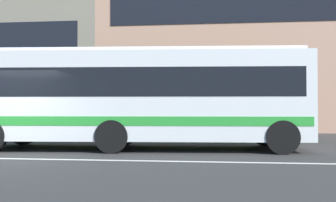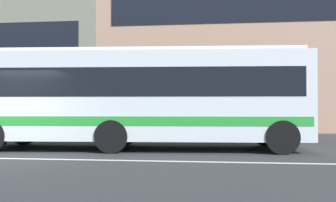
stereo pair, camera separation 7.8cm
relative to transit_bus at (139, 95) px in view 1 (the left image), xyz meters
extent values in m
cube|color=#1F631B|center=(-3.08, 4.05, -1.34)|extent=(18.99, 1.10, 0.87)
cube|color=tan|center=(7.41, 12.25, 4.42)|extent=(22.95, 8.27, 12.40)
cube|color=silver|center=(0.00, 0.00, -0.05)|extent=(10.94, 3.24, 2.76)
cube|color=black|center=(0.00, 0.00, 0.36)|extent=(10.29, 3.22, 0.88)
cube|color=green|center=(0.00, 0.00, -0.81)|extent=(10.72, 3.25, 0.28)
cube|color=white|center=(0.00, 0.00, 1.39)|extent=(10.48, 2.80, 0.12)
cube|color=black|center=(5.40, 0.35, 0.36)|extent=(0.17, 2.14, 0.97)
cylinder|color=black|center=(4.31, 1.46, -1.28)|extent=(1.02, 0.34, 1.00)
cylinder|color=black|center=(4.46, -0.89, -1.28)|extent=(1.02, 0.34, 1.00)
cylinder|color=black|center=(-0.73, 1.13, -1.28)|extent=(1.02, 0.34, 1.00)
cylinder|color=black|center=(-0.58, -1.22, -1.28)|extent=(1.02, 0.34, 1.00)
cylinder|color=black|center=(-4.46, 0.89, -1.28)|extent=(1.02, 0.34, 1.00)
camera|label=1|loc=(2.31, -12.05, -0.39)|focal=39.48mm
camera|label=2|loc=(2.39, -12.04, -0.39)|focal=39.48mm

